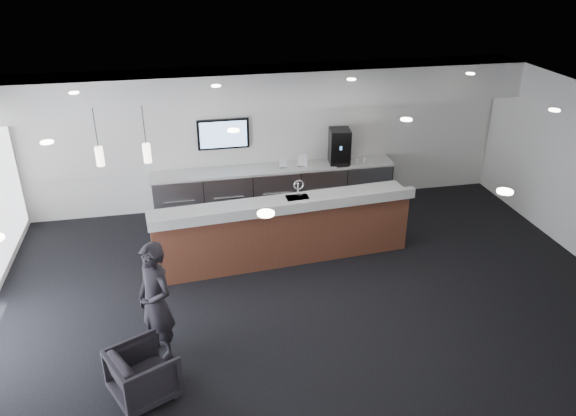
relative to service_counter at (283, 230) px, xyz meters
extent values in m
plane|color=black|center=(0.23, -1.57, -0.58)|extent=(10.00, 10.00, 0.00)
cube|color=black|center=(0.23, -1.57, 2.42)|extent=(10.00, 8.00, 0.02)
cube|color=white|center=(0.23, 2.43, 0.92)|extent=(10.00, 0.02, 3.00)
cube|color=white|center=(0.23, 1.98, 2.07)|extent=(10.00, 0.90, 0.70)
cube|color=white|center=(0.23, 2.40, 1.02)|extent=(9.80, 0.06, 1.40)
cube|color=#92969A|center=(0.23, 2.07, -0.13)|extent=(5.00, 0.60, 0.90)
cube|color=silver|center=(0.23, 2.07, 0.35)|extent=(5.06, 0.66, 0.05)
cylinder|color=silver|center=(-1.77, 1.75, -0.08)|extent=(0.60, 0.02, 0.02)
cylinder|color=silver|center=(-0.77, 1.75, -0.08)|extent=(0.60, 0.02, 0.02)
cylinder|color=silver|center=(0.23, 1.75, -0.08)|extent=(0.60, 0.02, 0.02)
cylinder|color=silver|center=(1.23, 1.75, -0.08)|extent=(0.60, 0.02, 0.02)
cylinder|color=silver|center=(2.23, 1.75, -0.08)|extent=(0.60, 0.02, 0.02)
cube|color=black|center=(-0.77, 2.34, 1.07)|extent=(1.05, 0.07, 0.62)
cube|color=blue|center=(-0.77, 2.30, 1.07)|extent=(0.95, 0.01, 0.54)
cylinder|color=#FFE8C6|center=(-2.17, -0.77, 1.67)|extent=(0.12, 0.12, 0.30)
cylinder|color=#FFE8C6|center=(-2.87, -0.77, 1.67)|extent=(0.12, 0.12, 0.30)
cube|color=brown|center=(0.00, 0.01, -0.05)|extent=(4.58, 1.01, 1.05)
cube|color=silver|center=(0.00, 0.01, 0.50)|extent=(4.66, 1.09, 0.06)
cube|color=silver|center=(0.03, -0.35, 0.59)|extent=(4.61, 0.50, 0.18)
cylinder|color=silver|center=(0.29, 0.14, 0.67)|extent=(0.04, 0.04, 0.28)
torus|color=silver|center=(0.29, 0.08, 0.81)|extent=(0.19, 0.05, 0.19)
cube|color=black|center=(1.62, 2.07, 0.74)|extent=(0.47, 0.52, 0.73)
cube|color=silver|center=(1.62, 1.81, 0.38)|extent=(0.26, 0.12, 0.02)
cube|color=white|center=(0.40, 2.00, 0.48)|extent=(0.16, 0.04, 0.22)
cube|color=white|center=(0.81, 2.00, 0.51)|extent=(0.20, 0.07, 0.27)
imported|color=black|center=(-2.37, -2.95, -0.23)|extent=(1.00, 0.99, 0.69)
imported|color=black|center=(-2.17, -2.19, 0.29)|extent=(0.71, 0.76, 1.73)
imported|color=white|center=(2.13, 1.97, 0.42)|extent=(0.11, 0.11, 0.10)
imported|color=white|center=(1.99, 1.97, 0.42)|extent=(0.15, 0.15, 0.10)
imported|color=white|center=(1.85, 1.97, 0.42)|extent=(0.13, 0.13, 0.10)
imported|color=white|center=(1.71, 1.97, 0.42)|extent=(0.14, 0.14, 0.10)
camera|label=1|loc=(-1.70, -8.59, 4.65)|focal=35.00mm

